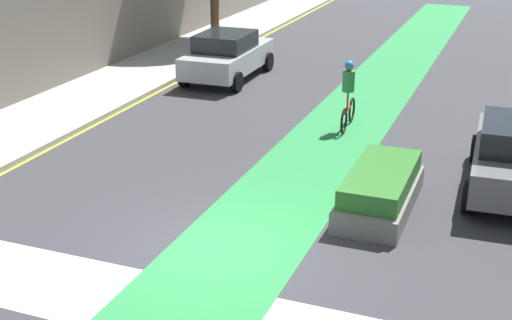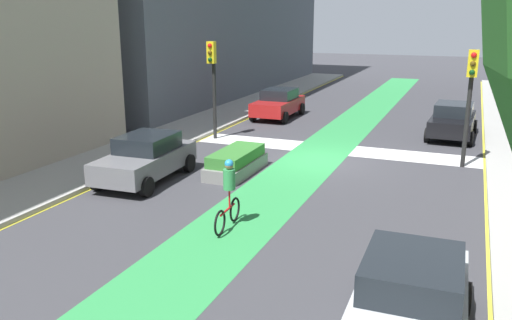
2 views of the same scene
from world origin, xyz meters
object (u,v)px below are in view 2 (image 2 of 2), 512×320
Objects in this scene: traffic_signal_near_right at (213,72)px; median_planter at (236,162)px; traffic_signal_near_left at (471,86)px; car_black_left_near at (453,120)px; car_red_right_near at (278,103)px; car_silver_left_far at (410,303)px; cyclist_in_lane at (228,192)px; car_grey_right_far at (146,158)px.

traffic_signal_near_right is 1.44× the size of median_planter.
traffic_signal_near_left is 1.42× the size of median_planter.
traffic_signal_near_left is at bearing 96.66° from car_black_left_near.
car_black_left_near is (-9.13, 1.63, 0.00)m from car_red_right_near.
cyclist_in_lane is (5.06, -3.68, 0.17)m from car_silver_left_far.
traffic_signal_near_left is 8.83m from median_planter.
car_grey_right_far is (9.44, -6.45, 0.00)m from car_silver_left_far.
traffic_signal_near_left is at bearing -153.13° from median_planter.
car_red_right_near is 0.99× the size of car_silver_left_far.
car_red_right_near and car_grey_right_far have the same top height.
car_black_left_near is at bearing -130.49° from car_grey_right_far.
traffic_signal_near_right reaches higher than car_silver_left_far.
car_silver_left_far is at bearing 145.66° from car_grey_right_far.
traffic_signal_near_left reaches higher than car_black_left_near.
traffic_signal_near_left reaches higher than median_planter.
car_black_left_near is 2.30× the size of cyclist_in_lane.
car_black_left_near reaches higher than median_planter.
traffic_signal_near_right is 6.99m from car_grey_right_far.
traffic_signal_near_left reaches higher than car_silver_left_far.
cyclist_in_lane is (5.64, 8.51, -2.05)m from traffic_signal_near_left.
car_red_right_near is (9.74, -6.90, -2.22)m from traffic_signal_near_left.
traffic_signal_near_left is at bearing 175.56° from traffic_signal_near_right.
car_red_right_near is 0.98× the size of car_black_left_near.
cyclist_in_lane is 0.61× the size of median_planter.
cyclist_in_lane is at bearing 104.90° from car_red_right_near.
car_black_left_near is at bearing -156.26° from traffic_signal_near_right.
cyclist_in_lane is 5.09m from median_planter.
car_black_left_near is at bearing -110.04° from cyclist_in_lane.
car_red_right_near is at bearing -91.25° from car_grey_right_far.
median_planter is at bearing 124.45° from traffic_signal_near_right.
traffic_signal_near_right is at bearing -55.55° from median_planter.
traffic_signal_near_right is 1.02× the size of traffic_signal_near_left.
cyclist_in_lane is at bearing 147.73° from car_grey_right_far.
median_planter is at bearing 52.74° from car_black_left_near.
cyclist_in_lane reaches higher than median_planter.
car_silver_left_far is 6.26m from cyclist_in_lane.
car_silver_left_far is at bearing 129.62° from median_planter.
car_red_right_near reaches higher than median_planter.
car_silver_left_far is at bearing 90.11° from car_black_left_near.
car_red_right_near is 2.27× the size of cyclist_in_lane.
median_planter is at bearing -142.23° from car_grey_right_far.
traffic_signal_near_left is 10.41m from cyclist_in_lane.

